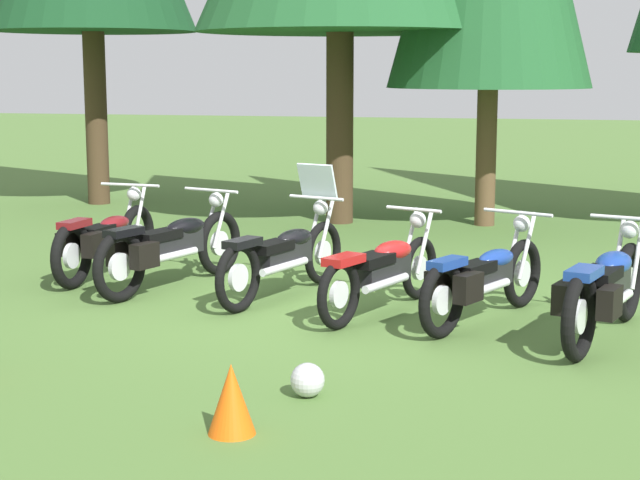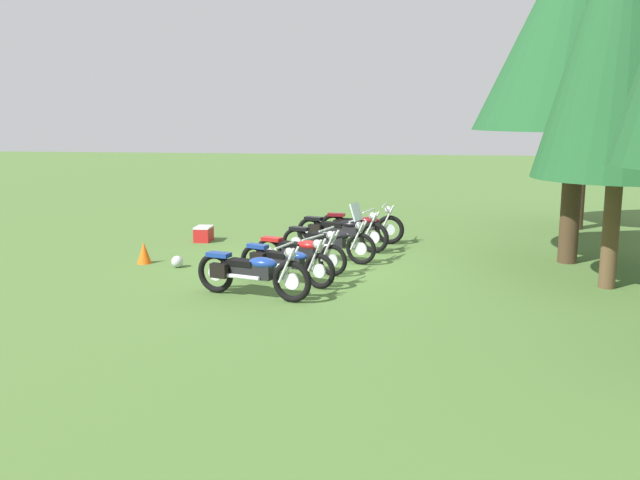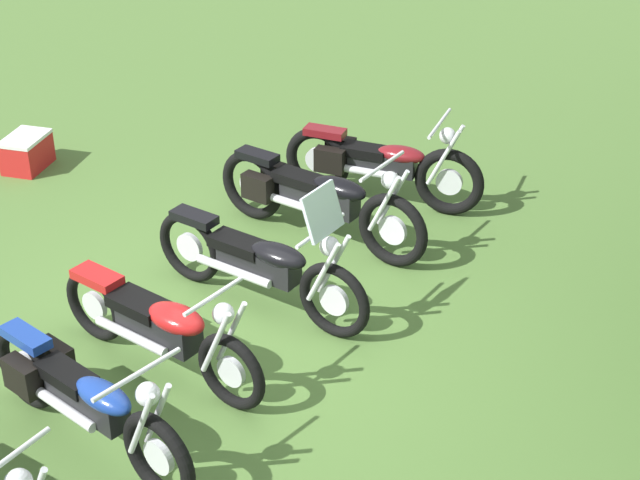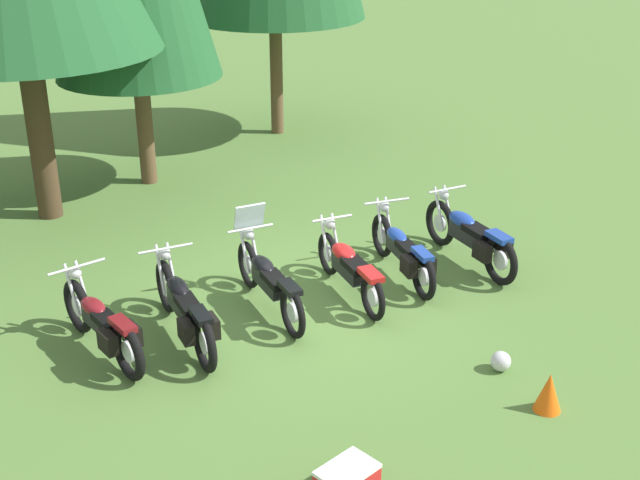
# 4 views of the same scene
# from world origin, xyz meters

# --- Properties ---
(ground_plane) EXTENTS (80.00, 80.00, 0.00)m
(ground_plane) POSITION_xyz_m (0.00, 0.00, 0.00)
(ground_plane) COLOR #4C7033
(motorcycle_0) EXTENTS (0.78, 2.21, 1.02)m
(motorcycle_0) POSITION_xyz_m (-2.76, 0.64, 0.45)
(motorcycle_0) COLOR black
(motorcycle_0) RESTS_ON ground_plane
(motorcycle_1) EXTENTS (1.05, 2.35, 1.03)m
(motorcycle_1) POSITION_xyz_m (-1.78, 0.24, 0.47)
(motorcycle_1) COLOR black
(motorcycle_1) RESTS_ON ground_plane
(motorcycle_2) EXTENTS (0.93, 2.23, 1.36)m
(motorcycle_2) POSITION_xyz_m (-0.45, 0.13, 0.47)
(motorcycle_2) COLOR black
(motorcycle_2) RESTS_ON ground_plane
(motorcycle_3) EXTENTS (0.95, 2.09, 0.98)m
(motorcycle_3) POSITION_xyz_m (0.68, -0.34, 0.45)
(motorcycle_3) COLOR black
(motorcycle_3) RESTS_ON ground_plane
(motorcycle_4) EXTENTS (1.12, 2.08, 1.00)m
(motorcycle_4) POSITION_xyz_m (1.66, -0.51, 0.44)
(motorcycle_4) COLOR black
(motorcycle_4) RESTS_ON ground_plane
(picnic_cooler) EXTENTS (0.59, 0.41, 0.39)m
(picnic_cooler) POSITION_xyz_m (-2.44, -3.40, 0.20)
(picnic_cooler) COLOR red
(picnic_cooler) RESTS_ON ground_plane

